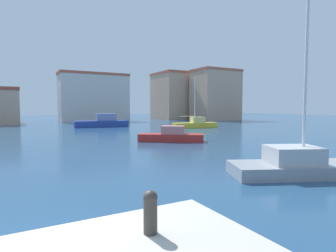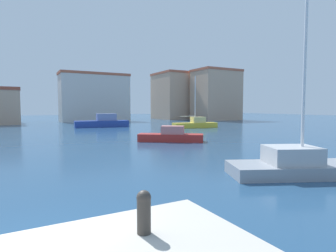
# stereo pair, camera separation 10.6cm
# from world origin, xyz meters

# --- Properties ---
(water) EXTENTS (160.00, 160.00, 0.00)m
(water) POSITION_xyz_m (15.00, 20.00, 0.00)
(water) COLOR navy
(water) RESTS_ON ground
(mooring_bollard) EXTENTS (0.21, 0.21, 0.62)m
(mooring_bollard) POSITION_xyz_m (1.39, -1.75, 1.39)
(mooring_bollard) COLOR #38332D
(mooring_bollard) RESTS_ON pier_quay
(sailboat_yellow_far_right) EXTENTS (6.31, 2.45, 7.02)m
(sailboat_yellow_far_right) POSITION_xyz_m (21.32, 26.17, 0.53)
(sailboat_yellow_far_right) COLOR gold
(sailboat_yellow_far_right) RESTS_ON water
(motorboat_red_near_pier) EXTENTS (5.11, 4.19, 1.28)m
(motorboat_red_near_pier) POSITION_xyz_m (10.99, 14.57, 0.46)
(motorboat_red_near_pier) COLOR #B22823
(motorboat_red_near_pier) RESTS_ON water
(motorboat_blue_center_channel) EXTENTS (7.59, 2.82, 1.89)m
(motorboat_blue_center_channel) POSITION_xyz_m (10.63, 33.83, 0.64)
(motorboat_blue_center_channel) COLOR #233D93
(motorboat_blue_center_channel) RESTS_ON water
(sailboat_grey_outer_mooring) EXTENTS (6.21, 4.26, 7.30)m
(sailboat_grey_outer_mooring) POSITION_xyz_m (10.04, 2.10, 0.46)
(sailboat_grey_outer_mooring) COLOR gray
(sailboat_grey_outer_mooring) RESTS_ON water
(harbor_office) EXTENTS (13.33, 5.28, 9.49)m
(harbor_office) POSITION_xyz_m (13.66, 50.39, 4.75)
(harbor_office) COLOR beige
(harbor_office) RESTS_ON ground
(yacht_club) EXTENTS (10.13, 9.87, 10.82)m
(yacht_club) POSITION_xyz_m (33.86, 51.93, 5.42)
(yacht_club) COLOR tan
(yacht_club) RESTS_ON ground
(waterfront_apartments) EXTENTS (9.53, 6.76, 10.87)m
(waterfront_apartments) POSITION_xyz_m (38.05, 42.88, 5.44)
(waterfront_apartments) COLOR tan
(waterfront_apartments) RESTS_ON ground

